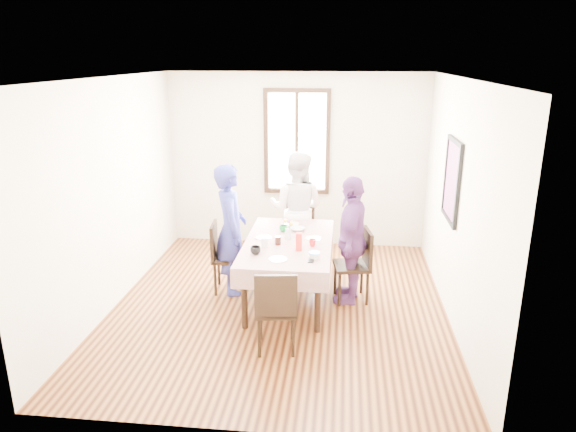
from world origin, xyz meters
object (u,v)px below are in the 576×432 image
at_px(dining_table, 288,271).
at_px(chair_near, 276,308).
at_px(chair_right, 352,266).
at_px(chair_far, 297,234).
at_px(person_far, 297,209).
at_px(person_left, 230,229).
at_px(chair_left, 230,257).
at_px(person_right, 351,240).

xyz_separation_m(dining_table, chair_near, (-0.00, -1.17, 0.08)).
height_order(dining_table, chair_right, chair_right).
distance_m(chair_far, person_far, 0.38).
bearing_deg(person_left, chair_near, -166.38).
height_order(dining_table, chair_left, chair_left).
relative_size(chair_near, person_far, 0.55).
height_order(chair_left, chair_right, same).
relative_size(chair_near, person_right, 0.57).
xyz_separation_m(chair_left, person_left, (0.02, 0.00, 0.38)).
bearing_deg(chair_far, chair_near, 99.39).
height_order(dining_table, chair_near, chair_near).
height_order(chair_right, person_left, person_left).
distance_m(dining_table, chair_far, 1.17).
bearing_deg(chair_left, chair_near, 24.29).
xyz_separation_m(person_left, person_far, (0.76, 0.99, -0.00)).
distance_m(dining_table, person_right, 0.87).
bearing_deg(dining_table, chair_far, 90.00).
bearing_deg(dining_table, chair_near, -90.00).
distance_m(dining_table, person_far, 1.24).
distance_m(dining_table, person_left, 0.90).
bearing_deg(person_left, person_right, -110.01).
height_order(person_left, person_far, person_left).
relative_size(person_left, person_far, 1.00).
distance_m(chair_left, person_left, 0.38).
xyz_separation_m(dining_table, chair_right, (0.78, 0.05, 0.08)).
relative_size(dining_table, chair_right, 1.87).
xyz_separation_m(dining_table, person_left, (-0.76, 0.16, 0.46)).
relative_size(chair_right, person_right, 0.57).
xyz_separation_m(chair_left, chair_right, (1.55, -0.11, 0.00)).
bearing_deg(chair_left, chair_right, 80.10).
bearing_deg(chair_far, dining_table, 99.39).
bearing_deg(chair_far, chair_left, 61.86).
distance_m(chair_far, chair_near, 2.34).
height_order(chair_left, person_left, person_left).
bearing_deg(chair_right, dining_table, 83.96).
distance_m(person_left, person_far, 1.25).
xyz_separation_m(chair_far, person_left, (-0.76, -1.01, 0.38)).
bearing_deg(person_left, chair_far, -52.77).
relative_size(dining_table, chair_left, 1.87).
bearing_deg(chair_right, person_left, 76.07).
relative_size(chair_near, person_left, 0.55).
height_order(chair_right, person_far, person_far).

